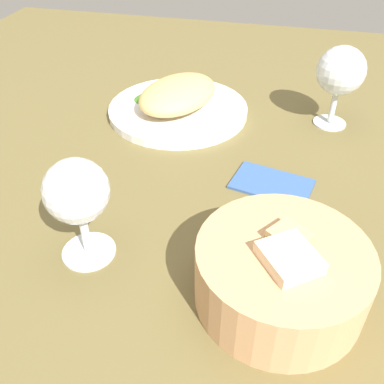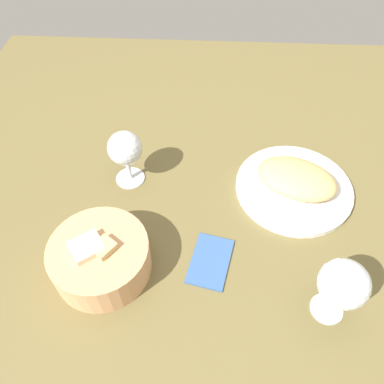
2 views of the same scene
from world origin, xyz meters
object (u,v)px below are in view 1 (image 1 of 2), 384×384
wine_glass_far (341,73)px  folded_napkin (272,183)px  bread_basket (281,274)px  plate (178,110)px  wine_glass_near (77,195)px

wine_glass_far → folded_napkin: wine_glass_far is taller
bread_basket → folded_napkin: bread_basket is taller
bread_basket → folded_napkin: bearing=-173.2°
folded_napkin → plate: bearing=149.0°
bread_basket → wine_glass_far: 40.63cm
wine_glass_far → folded_napkin: bearing=-22.1°
plate → wine_glass_near: bearing=-2.3°
folded_napkin → wine_glass_near: bearing=-124.9°
plate → folded_napkin: 25.55cm
wine_glass_near → bread_basket: bearing=86.5°
bread_basket → wine_glass_near: 22.90cm
wine_glass_near → wine_glass_far: wine_glass_far is taller
bread_basket → wine_glass_far: bearing=171.7°
bread_basket → folded_napkin: size_ratio=1.61×
plate → wine_glass_far: size_ratio=1.83×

